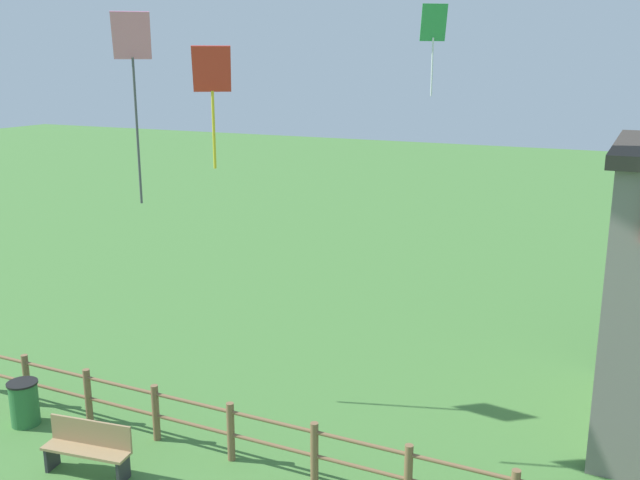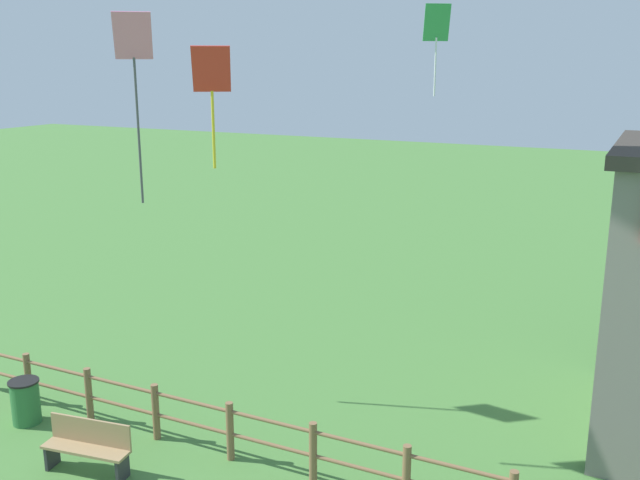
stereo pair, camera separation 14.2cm
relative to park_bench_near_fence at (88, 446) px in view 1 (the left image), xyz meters
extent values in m
cylinder|color=brown|center=(-3.01, 1.43, 0.05)|extent=(0.14, 0.14, 1.13)
cylinder|color=brown|center=(-1.33, 1.43, 0.05)|extent=(0.14, 0.14, 1.13)
cylinder|color=brown|center=(0.36, 1.43, 0.05)|extent=(0.14, 0.14, 1.13)
cylinder|color=brown|center=(2.04, 1.43, 0.05)|extent=(0.14, 0.14, 1.13)
cylinder|color=brown|center=(3.72, 1.43, 0.05)|extent=(0.14, 0.14, 1.13)
cylinder|color=brown|center=(5.40, 1.43, 0.05)|extent=(0.14, 0.14, 1.13)
cylinder|color=brown|center=(2.88, 1.43, 0.44)|extent=(15.13, 0.07, 0.07)
cylinder|color=brown|center=(2.88, 1.43, -0.01)|extent=(15.13, 0.07, 0.07)
cube|color=#9E7F56|center=(0.01, -0.07, -0.04)|extent=(1.65, 0.62, 0.05)
cube|color=#9E7F56|center=(-0.02, 0.11, 0.21)|extent=(1.60, 0.27, 0.47)
cube|color=#2D2D33|center=(-0.71, -0.17, -0.29)|extent=(0.11, 0.36, 0.44)
cube|color=#2D2D33|center=(0.73, 0.03, -0.29)|extent=(0.11, 0.36, 0.44)
cylinder|color=#2D6B38|center=(-2.40, 0.79, -0.08)|extent=(0.56, 0.56, 0.87)
cylinder|color=black|center=(-2.40, 0.79, 0.38)|extent=(0.60, 0.60, 0.04)
cube|color=pink|center=(-1.06, 3.11, 7.04)|extent=(0.92, 0.89, 0.89)
cylinder|color=#4C4C51|center=(-1.06, 3.11, 5.17)|extent=(0.05, 0.05, 2.93)
cube|color=green|center=(2.50, 11.63, 7.62)|extent=(0.73, 0.59, 1.00)
cylinder|color=white|center=(2.50, 11.63, 6.41)|extent=(0.05, 0.05, 1.61)
cube|color=red|center=(1.59, 1.90, 6.43)|extent=(0.81, 0.77, 0.76)
cylinder|color=yellow|center=(1.59, 1.90, 5.41)|extent=(0.05, 0.05, 1.32)
camera|label=1|loc=(8.48, -8.41, 6.54)|focal=40.00mm
camera|label=2|loc=(8.61, -8.35, 6.54)|focal=40.00mm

